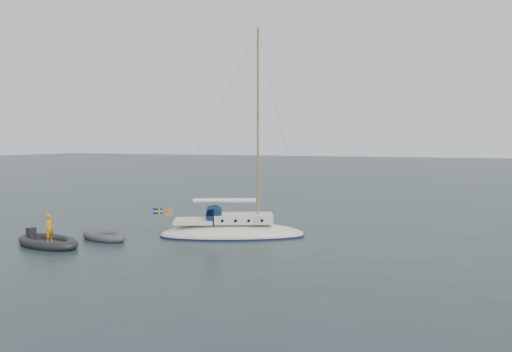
% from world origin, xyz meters
% --- Properties ---
extents(ground, '(300.00, 300.00, 0.00)m').
position_xyz_m(ground, '(0.00, 0.00, 0.00)').
color(ground, black).
rests_on(ground, ground).
extents(sailboat, '(8.64, 2.59, 12.31)m').
position_xyz_m(sailboat, '(-2.18, 1.05, 0.93)').
color(sailboat, beige).
rests_on(sailboat, ground).
extents(dinghy, '(3.12, 1.41, 0.45)m').
position_xyz_m(dinghy, '(-8.48, -2.40, 0.20)').
color(dinghy, '#47474B').
rests_on(dinghy, ground).
extents(rib, '(4.31, 1.96, 1.72)m').
position_xyz_m(rib, '(-10.09, -4.86, 0.27)').
color(rib, black).
rests_on(rib, ground).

